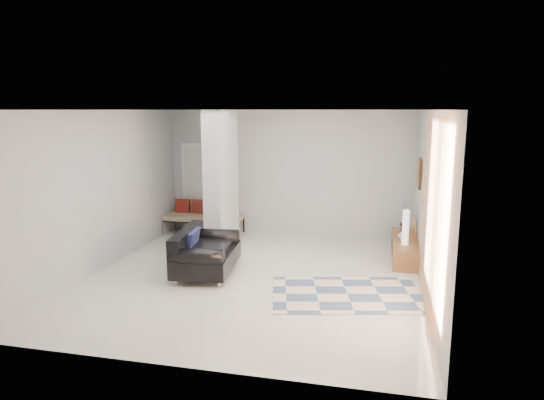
# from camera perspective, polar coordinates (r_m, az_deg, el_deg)

# --- Properties ---
(floor) EXTENTS (6.00, 6.00, 0.00)m
(floor) POSITION_cam_1_polar(r_m,az_deg,el_deg) (8.33, -2.11, -9.08)
(floor) COLOR beige
(floor) RESTS_ON ground
(ceiling) EXTENTS (6.00, 6.00, 0.00)m
(ceiling) POSITION_cam_1_polar(r_m,az_deg,el_deg) (7.84, -2.25, 10.56)
(ceiling) COLOR white
(ceiling) RESTS_ON wall_back
(wall_back) EXTENTS (6.00, 0.00, 6.00)m
(wall_back) POSITION_cam_1_polar(r_m,az_deg,el_deg) (10.86, 1.93, 3.16)
(wall_back) COLOR #B5B7B9
(wall_back) RESTS_ON ground
(wall_front) EXTENTS (6.00, 0.00, 6.00)m
(wall_front) POSITION_cam_1_polar(r_m,az_deg,el_deg) (5.20, -10.79, -5.25)
(wall_front) COLOR #B5B7B9
(wall_front) RESTS_ON ground
(wall_left) EXTENTS (0.00, 6.00, 6.00)m
(wall_left) POSITION_cam_1_polar(r_m,az_deg,el_deg) (9.07, -19.20, 1.10)
(wall_left) COLOR #B5B7B9
(wall_left) RESTS_ON ground
(wall_right) EXTENTS (0.00, 6.00, 6.00)m
(wall_right) POSITION_cam_1_polar(r_m,az_deg,el_deg) (7.74, 17.91, -0.37)
(wall_right) COLOR #B5B7B9
(wall_right) RESTS_ON ground
(partition_column) EXTENTS (0.35, 1.20, 2.80)m
(partition_column) POSITION_cam_1_polar(r_m,az_deg,el_deg) (9.80, -5.97, 2.30)
(partition_column) COLOR #B0B4B8
(partition_column) RESTS_ON floor
(hallway_door) EXTENTS (0.85, 0.06, 2.04)m
(hallway_door) POSITION_cam_1_polar(r_m,az_deg,el_deg) (11.46, -8.49, 1.52)
(hallway_door) COLOR white
(hallway_door) RESTS_ON floor
(curtain) EXTENTS (0.00, 2.55, 2.55)m
(curtain) POSITION_cam_1_polar(r_m,az_deg,el_deg) (6.60, 18.07, -1.77)
(curtain) COLOR orange
(curtain) RESTS_ON wall_right
(wall_art) EXTENTS (0.04, 0.45, 0.55)m
(wall_art) POSITION_cam_1_polar(r_m,az_deg,el_deg) (9.32, 16.97, 3.03)
(wall_art) COLOR #3B2510
(wall_art) RESTS_ON wall_right
(media_console) EXTENTS (0.45, 1.72, 0.80)m
(media_console) POSITION_cam_1_polar(r_m,az_deg,el_deg) (9.60, 15.31, -5.49)
(media_console) COLOR brown
(media_console) RESTS_ON floor
(loveseat) EXTENTS (1.07, 1.65, 0.76)m
(loveseat) POSITION_cam_1_polar(r_m,az_deg,el_deg) (8.54, -8.07, -6.16)
(loveseat) COLOR silver
(loveseat) RESTS_ON floor
(daybed) EXTENTS (1.76, 0.76, 0.77)m
(daybed) POSITION_cam_1_polar(r_m,az_deg,el_deg) (11.20, -8.20, -1.82)
(daybed) COLOR black
(daybed) RESTS_ON floor
(area_rug) EXTENTS (2.57, 1.99, 0.01)m
(area_rug) POSITION_cam_1_polar(r_m,az_deg,el_deg) (7.68, 8.86, -10.89)
(area_rug) COLOR beige
(area_rug) RESTS_ON floor
(cylinder_lamp) EXTENTS (0.12, 0.12, 0.64)m
(cylinder_lamp) POSITION_cam_1_polar(r_m,az_deg,el_deg) (9.04, 15.45, -3.12)
(cylinder_lamp) COLOR white
(cylinder_lamp) RESTS_ON media_console
(bronze_figurine) EXTENTS (0.12, 0.12, 0.22)m
(bronze_figurine) POSITION_cam_1_polar(r_m,az_deg,el_deg) (9.87, 15.02, -3.22)
(bronze_figurine) COLOR black
(bronze_figurine) RESTS_ON media_console
(vase) EXTENTS (0.20, 0.20, 0.19)m
(vase) POSITION_cam_1_polar(r_m,az_deg,el_deg) (9.45, 15.11, -3.93)
(vase) COLOR #B9C4BF
(vase) RESTS_ON media_console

